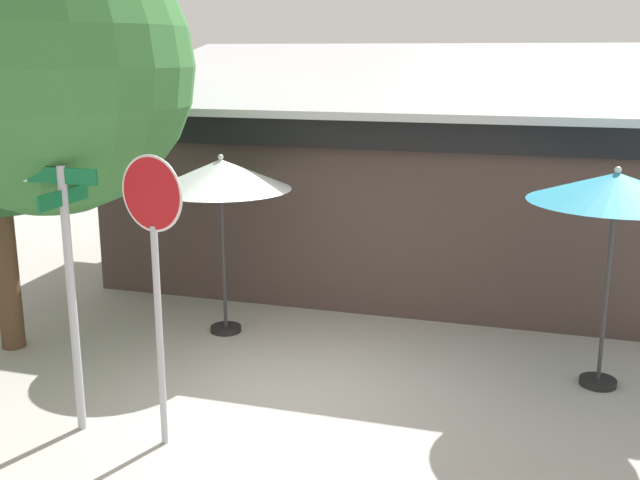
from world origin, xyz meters
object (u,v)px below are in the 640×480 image
at_px(street_sign_post, 69,273).
at_px(patio_umbrella_teal_center, 616,190).
at_px(stop_sign, 155,249).
at_px(patio_umbrella_ivory_left, 221,176).

relative_size(street_sign_post, patio_umbrella_teal_center, 1.06).
bearing_deg(street_sign_post, stop_sign, -1.52).
height_order(patio_umbrella_ivory_left, patio_umbrella_teal_center, patio_umbrella_teal_center).
height_order(street_sign_post, patio_umbrella_ivory_left, street_sign_post).
xyz_separation_m(patio_umbrella_ivory_left, patio_umbrella_teal_center, (5.07, -0.38, 0.13)).
bearing_deg(patio_umbrella_ivory_left, patio_umbrella_teal_center, -4.23).
height_order(stop_sign, patio_umbrella_teal_center, stop_sign).
distance_m(stop_sign, patio_umbrella_ivory_left, 3.24).
bearing_deg(patio_umbrella_ivory_left, stop_sign, -77.50).
bearing_deg(patio_umbrella_teal_center, stop_sign, -147.50).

